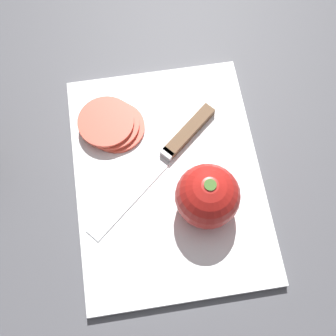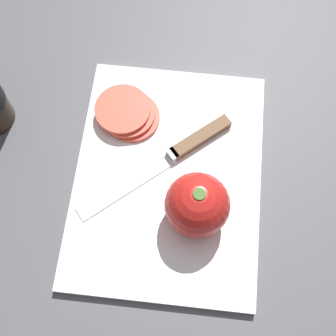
{
  "view_description": "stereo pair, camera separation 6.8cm",
  "coord_description": "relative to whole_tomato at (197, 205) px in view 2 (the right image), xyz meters",
  "views": [
    {
      "loc": [
        0.26,
        -0.06,
        0.67
      ],
      "look_at": [
        0.01,
        -0.02,
        0.04
      ],
      "focal_mm": 50.0,
      "sensor_mm": 36.0,
      "label": 1
    },
    {
      "loc": [
        0.27,
        0.01,
        0.67
      ],
      "look_at": [
        0.01,
        -0.02,
        0.04
      ],
      "focal_mm": 50.0,
      "sensor_mm": 36.0,
      "label": 2
    }
  ],
  "objects": [
    {
      "name": "ground_plane",
      "position": [
        -0.07,
        -0.03,
        -0.06
      ],
      "size": [
        3.0,
        3.0,
        0.0
      ],
      "primitive_type": "plane",
      "color": "#4C4C51"
    },
    {
      "name": "whole_tomato",
      "position": [
        0.0,
        0.0,
        0.0
      ],
      "size": [
        0.09,
        0.09,
        0.09
      ],
      "color": "red",
      "rests_on": "cutting_board"
    },
    {
      "name": "cutting_board",
      "position": [
        -0.06,
        -0.05,
        -0.05
      ],
      "size": [
        0.38,
        0.28,
        0.01
      ],
      "color": "white",
      "rests_on": "ground_plane"
    },
    {
      "name": "knife",
      "position": [
        -0.1,
        -0.03,
        -0.04
      ],
      "size": [
        0.19,
        0.22,
        0.01
      ],
      "rotation": [
        0.0,
        0.0,
        5.42
      ],
      "color": "silver",
      "rests_on": "cutting_board"
    },
    {
      "name": "tomato_slice_stack_near",
      "position": [
        -0.15,
        -0.12,
        -0.04
      ],
      "size": [
        0.09,
        0.1,
        0.02
      ],
      "color": "#DB4C38",
      "rests_on": "cutting_board"
    }
  ]
}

